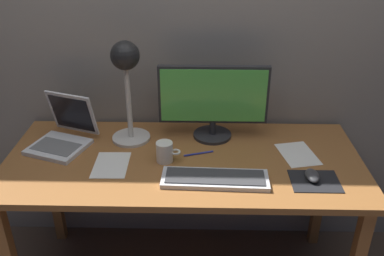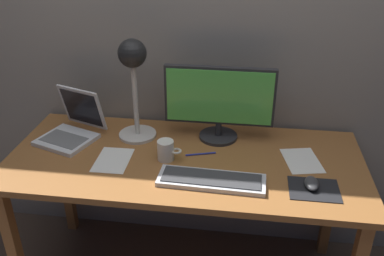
{
  "view_description": "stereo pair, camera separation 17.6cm",
  "coord_description": "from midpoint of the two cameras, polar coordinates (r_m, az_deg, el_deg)",
  "views": [
    {
      "loc": [
        0.08,
        -1.61,
        1.74
      ],
      "look_at": [
        0.04,
        -0.05,
        0.92
      ],
      "focal_mm": 39.41,
      "sensor_mm": 36.0,
      "label": 1
    },
    {
      "loc": [
        0.25,
        -1.6,
        1.74
      ],
      "look_at": [
        0.04,
        -0.05,
        0.92
      ],
      "focal_mm": 39.41,
      "sensor_mm": 36.0,
      "label": 2
    }
  ],
  "objects": [
    {
      "name": "keyboard_main",
      "position": [
        1.74,
        5.57,
        -7.1
      ],
      "size": [
        0.44,
        0.15,
        0.03
      ],
      "color": "silver",
      "rests_on": "desk"
    },
    {
      "name": "back_wall",
      "position": [
        2.06,
        3.15,
        15.34
      ],
      "size": [
        4.8,
        0.06,
        2.6
      ],
      "primitive_type": "cube",
      "color": "gray",
      "rests_on": "ground"
    },
    {
      "name": "pen",
      "position": [
        1.92,
        3.81,
        -3.6
      ],
      "size": [
        0.14,
        0.05,
        0.01
      ],
      "primitive_type": "cylinder",
      "rotation": [
        0.0,
        1.57,
        0.3
      ],
      "color": "#2633A5",
      "rests_on": "desk"
    },
    {
      "name": "coffee_mug",
      "position": [
        1.86,
        -0.83,
        -3.11
      ],
      "size": [
        0.11,
        0.07,
        0.09
      ],
      "color": "white",
      "rests_on": "desk"
    },
    {
      "name": "mouse",
      "position": [
        1.79,
        18.65,
        -7.2
      ],
      "size": [
        0.06,
        0.1,
        0.03
      ],
      "primitive_type": "ellipsoid",
      "color": "#38383A",
      "rests_on": "mousepad"
    },
    {
      "name": "desk",
      "position": [
        1.94,
        1.63,
        -6.1
      ],
      "size": [
        1.6,
        0.7,
        0.74
      ],
      "color": "#935B2D",
      "rests_on": "ground"
    },
    {
      "name": "laptop",
      "position": [
        2.1,
        -13.42,
        0.44
      ],
      "size": [
        0.32,
        0.34,
        0.23
      ],
      "color": "silver",
      "rests_on": "desk"
    },
    {
      "name": "desk_lamp",
      "position": [
        1.94,
        -5.36,
        7.64
      ],
      "size": [
        0.18,
        0.18,
        0.49
      ],
      "color": "beige",
      "rests_on": "desk"
    },
    {
      "name": "paper_sheet_near_mouse",
      "position": [
        1.96,
        17.18,
        -4.31
      ],
      "size": [
        0.19,
        0.24,
        0.0
      ],
      "primitive_type": "cube",
      "rotation": [
        0.0,
        0.0,
        0.21
      ],
      "color": "white",
      "rests_on": "desk"
    },
    {
      "name": "paper_sheet_by_keyboard",
      "position": [
        1.9,
        -8.05,
        -4.39
      ],
      "size": [
        0.15,
        0.21,
        0.0
      ],
      "primitive_type": "cube",
      "rotation": [
        0.0,
        0.0,
        0.02
      ],
      "color": "white",
      "rests_on": "desk"
    },
    {
      "name": "monitor",
      "position": [
        1.98,
        6.28,
        3.69
      ],
      "size": [
        0.52,
        0.19,
        0.36
      ],
      "color": "#28282B",
      "rests_on": "desk"
    },
    {
      "name": "mousepad",
      "position": [
        1.79,
        18.95,
        -7.95
      ],
      "size": [
        0.2,
        0.16,
        0.0
      ],
      "primitive_type": "cube",
      "color": "black",
      "rests_on": "desk"
    }
  ]
}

